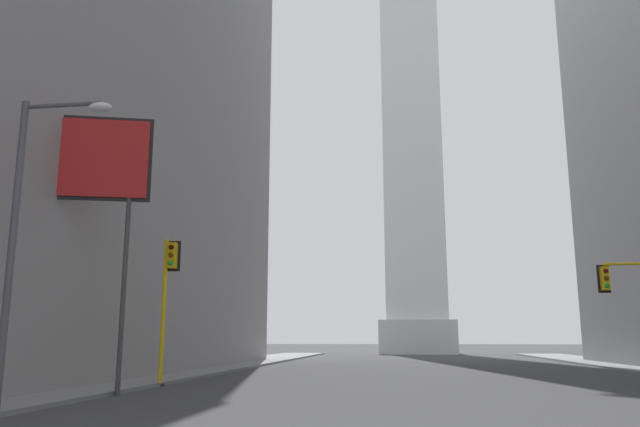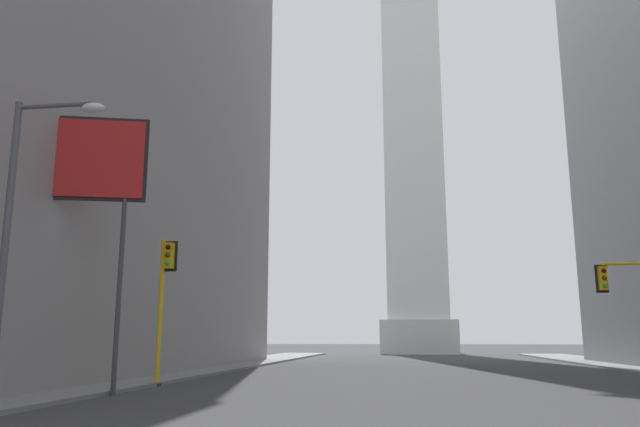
% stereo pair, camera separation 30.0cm
% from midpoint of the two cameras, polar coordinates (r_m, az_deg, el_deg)
% --- Properties ---
extents(sidewalk_left, '(5.00, 94.28, 0.15)m').
position_cam_midpoint_polar(sidewalk_left, '(32.81, -15.47, -14.19)').
color(sidewalk_left, slate).
rests_on(sidewalk_left, ground_plane).
extents(obelisk, '(9.36, 9.36, 67.35)m').
position_cam_midpoint_polar(obelisk, '(86.11, 8.18, 9.70)').
color(obelisk, silver).
rests_on(obelisk, ground_plane).
extents(traffic_light_mid_left, '(0.78, 0.50, 6.11)m').
position_cam_midpoint_polar(traffic_light_mid_left, '(27.42, -14.08, -6.64)').
color(traffic_light_mid_left, yellow).
rests_on(traffic_light_mid_left, ground_plane).
extents(street_lamp, '(2.61, 0.36, 8.33)m').
position_cam_midpoint_polar(street_lamp, '(18.25, -25.56, -0.35)').
color(street_lamp, '#4C4C51').
rests_on(street_lamp, ground_plane).
extents(billboard_sign, '(4.20, 1.38, 10.01)m').
position_cam_midpoint_polar(billboard_sign, '(24.34, -20.59, 3.77)').
color(billboard_sign, '#3F3F42').
rests_on(billboard_sign, ground_plane).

